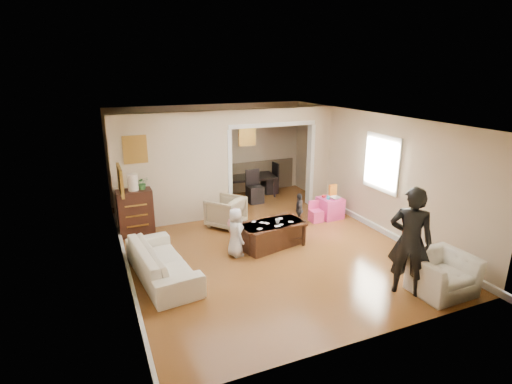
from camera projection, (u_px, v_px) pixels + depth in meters
name	position (u px, v px, depth m)	size (l,w,h in m)	color
floor	(260.00, 242.00, 8.48)	(7.00, 7.00, 0.00)	brown
partition_left	(174.00, 170.00, 9.17)	(2.75, 0.18, 2.60)	#C8B192
partition_right	(318.00, 156.00, 10.60)	(0.55, 0.18, 2.60)	#C8B192
partition_header	(272.00, 115.00, 9.76)	(2.22, 0.18, 0.35)	#C8B192
window_pane	(382.00, 163.00, 8.69)	(0.03, 0.95, 1.10)	white
framed_art_partition	(135.00, 149.00, 8.61)	(0.45, 0.03, 0.55)	brown
framed_art_sofa_wall	(120.00, 180.00, 6.41)	(0.03, 0.55, 0.40)	brown
framed_art_alcove	(247.00, 135.00, 11.41)	(0.45, 0.03, 0.55)	brown
sofa	(162.00, 261.00, 6.96)	(2.06, 0.81, 0.60)	white
armchair_back	(226.00, 212.00, 9.24)	(0.74, 0.77, 0.70)	tan
armchair_front	(440.00, 274.00, 6.51)	(0.98, 0.85, 0.64)	white
dresser	(136.00, 213.00, 8.72)	(0.74, 0.42, 1.02)	#34160F
table_lamp	(133.00, 182.00, 8.52)	(0.22, 0.22, 0.36)	beige
potted_plant	(142.00, 183.00, 8.61)	(0.25, 0.22, 0.28)	#33672E
coffee_table	(272.00, 234.00, 8.24)	(1.31, 0.66, 0.49)	#331A10
coffee_cup	(277.00, 221.00, 8.15)	(0.09, 0.09, 0.09)	silver
play_table	(330.00, 208.00, 9.79)	(0.52, 0.52, 0.50)	#F8419B
cereal_box	(333.00, 190.00, 9.80)	(0.20, 0.07, 0.30)	gold
cyan_cup	(328.00, 198.00, 9.62)	(0.08, 0.08, 0.08)	#2AAED4
toy_block	(324.00, 196.00, 9.77)	(0.08, 0.06, 0.05)	red
play_bowl	(335.00, 198.00, 9.62)	(0.24, 0.24, 0.06)	beige
dining_table	(246.00, 186.00, 11.46)	(1.66, 0.93, 0.58)	black
adult_person	(410.00, 241.00, 6.31)	(0.66, 0.43, 1.81)	black
child_kneel_a	(236.00, 232.00, 7.72)	(0.47, 0.31, 0.97)	silver
child_kneel_b	(235.00, 227.00, 8.20)	(0.40, 0.31, 0.82)	pink
child_toddler	(299.00, 209.00, 9.25)	(0.46, 0.19, 0.79)	black
craft_papers	(272.00, 223.00, 8.17)	(0.86, 0.52, 0.00)	white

